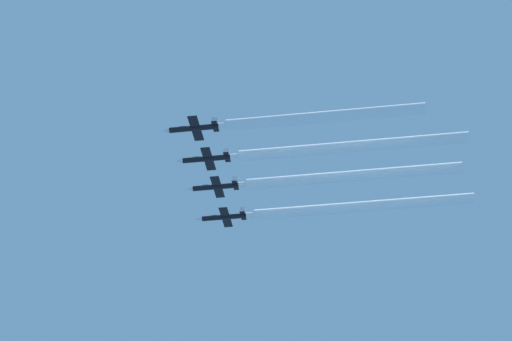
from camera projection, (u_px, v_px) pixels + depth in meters
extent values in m
cylinder|color=black|center=(193.00, 128.00, 240.14)|extent=(1.21, 10.47, 1.21)
cone|color=silver|center=(166.00, 131.00, 240.86)|extent=(1.15, 1.76, 1.15)
ellipsoid|color=#0C263F|center=(183.00, 127.00, 240.70)|extent=(0.67, 2.42, 0.55)
cube|color=black|center=(196.00, 128.00, 240.03)|extent=(8.81, 2.09, 0.13)
cube|color=black|center=(215.00, 126.00, 239.59)|extent=(3.75, 1.21, 0.13)
cube|color=silver|center=(215.00, 121.00, 240.47)|extent=(0.11, 1.43, 1.87)
cylinder|color=black|center=(219.00, 126.00, 239.50)|extent=(0.91, 0.66, 0.91)
cylinder|color=black|center=(206.00, 159.00, 250.14)|extent=(1.21, 10.47, 1.21)
cone|color=silver|center=(179.00, 161.00, 250.85)|extent=(1.15, 1.76, 1.15)
ellipsoid|color=#0C263F|center=(196.00, 158.00, 250.70)|extent=(0.67, 2.42, 0.55)
cube|color=black|center=(208.00, 159.00, 250.02)|extent=(8.81, 2.09, 0.13)
cube|color=black|center=(227.00, 157.00, 249.58)|extent=(3.75, 1.21, 0.13)
cube|color=silver|center=(227.00, 151.00, 250.47)|extent=(0.11, 1.43, 1.87)
cylinder|color=black|center=(230.00, 157.00, 249.49)|extent=(0.91, 0.66, 0.91)
cylinder|color=black|center=(215.00, 187.00, 259.73)|extent=(1.21, 10.47, 1.21)
cone|color=silver|center=(189.00, 189.00, 260.45)|extent=(1.15, 1.76, 1.15)
ellipsoid|color=#0C263F|center=(206.00, 186.00, 260.29)|extent=(0.67, 2.42, 0.55)
cube|color=black|center=(217.00, 187.00, 259.62)|extent=(8.81, 2.09, 0.13)
cube|color=black|center=(235.00, 185.00, 259.18)|extent=(3.75, 1.21, 0.13)
cube|color=silver|center=(235.00, 180.00, 260.07)|extent=(0.11, 1.43, 1.87)
cylinder|color=black|center=(239.00, 185.00, 259.09)|extent=(0.91, 0.66, 0.91)
cylinder|color=black|center=(224.00, 217.00, 270.14)|extent=(1.21, 10.47, 1.21)
cone|color=silver|center=(199.00, 219.00, 270.85)|extent=(1.15, 1.76, 1.15)
ellipsoid|color=#0C263F|center=(214.00, 216.00, 270.70)|extent=(0.67, 2.42, 0.55)
cube|color=black|center=(226.00, 217.00, 270.02)|extent=(8.81, 2.09, 0.13)
cube|color=black|center=(243.00, 216.00, 269.58)|extent=(3.75, 1.21, 0.13)
cube|color=silver|center=(243.00, 210.00, 270.47)|extent=(0.11, 1.43, 1.87)
cylinder|color=black|center=(246.00, 215.00, 269.49)|extent=(0.91, 0.66, 0.91)
cylinder|color=white|center=(304.00, 119.00, 237.35)|extent=(1.31, 36.81, 1.31)
cylinder|color=white|center=(325.00, 117.00, 236.83)|extent=(2.50, 42.33, 2.50)
cylinder|color=white|center=(329.00, 149.00, 246.92)|extent=(1.31, 44.00, 1.31)
cylinder|color=white|center=(353.00, 147.00, 246.31)|extent=(2.50, 50.60, 2.50)
cylinder|color=white|center=(331.00, 178.00, 256.59)|extent=(1.31, 42.86, 1.31)
cylinder|color=white|center=(353.00, 176.00, 255.99)|extent=(2.50, 49.29, 2.50)
cylinder|color=white|center=(340.00, 208.00, 266.84)|extent=(1.31, 45.44, 1.31)
cylinder|color=white|center=(363.00, 206.00, 266.20)|extent=(2.50, 52.25, 2.50)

